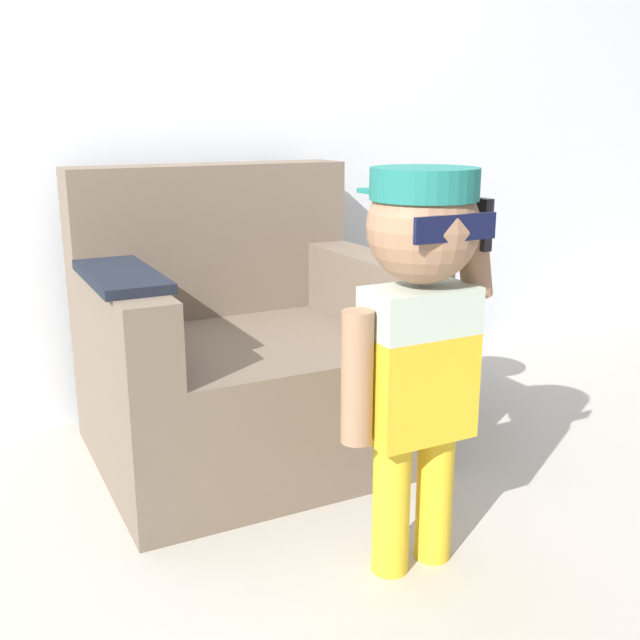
{
  "coord_description": "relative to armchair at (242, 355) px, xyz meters",
  "views": [
    {
      "loc": [
        -0.75,
        -2.16,
        1.18
      ],
      "look_at": [
        0.23,
        -0.23,
        0.6
      ],
      "focal_mm": 42.0,
      "sensor_mm": 36.0,
      "label": 1
    }
  ],
  "objects": [
    {
      "name": "ground_plane",
      "position": [
        -0.17,
        -0.25,
        -0.36
      ],
      "size": [
        10.0,
        10.0,
        0.0
      ],
      "primitive_type": "plane",
      "color": "#ADA89E"
    },
    {
      "name": "side_table",
      "position": [
        0.82,
        -0.06,
        -0.04
      ],
      "size": [
        0.29,
        0.29,
        0.53
      ],
      "color": "beige",
      "rests_on": "ground_plane"
    },
    {
      "name": "wall_back",
      "position": [
        -0.17,
        0.54,
        0.94
      ],
      "size": [
        10.0,
        0.05,
        2.6
      ],
      "color": "silver",
      "rests_on": "ground_plane"
    },
    {
      "name": "armchair",
      "position": [
        0.0,
        0.0,
        0.0
      ],
      "size": [
        1.08,
        0.93,
        1.02
      ],
      "color": "#6B5B4C",
      "rests_on": "ground_plane"
    },
    {
      "name": "person_child",
      "position": [
        0.13,
        -0.91,
        0.35
      ],
      "size": [
        0.44,
        0.33,
        1.07
      ],
      "color": "gold",
      "rests_on": "ground_plane"
    }
  ]
}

